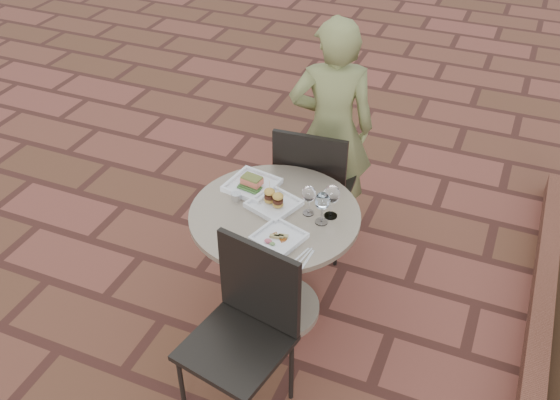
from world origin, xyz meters
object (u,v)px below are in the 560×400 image
at_px(chair_far, 313,181).
at_px(plate_salmon, 252,184).
at_px(plate_tuna, 279,237).
at_px(diner, 332,130).
at_px(plate_sliders, 274,202).
at_px(cafe_table, 275,248).
at_px(chair_near, 247,320).

relative_size(chair_far, plate_salmon, 3.23).
bearing_deg(chair_far, plate_tuna, 92.62).
relative_size(diner, plate_sliders, 5.06).
bearing_deg(cafe_table, chair_far, 89.81).
bearing_deg(diner, plate_tuna, 73.61).
xyz_separation_m(cafe_table, diner, (0.00, 0.90, 0.26)).
bearing_deg(chair_far, plate_sliders, 82.19).
xyz_separation_m(cafe_table, plate_tuna, (0.10, -0.19, 0.26)).
distance_m(chair_far, plate_tuna, 0.81).
bearing_deg(diner, plate_sliders, 66.34).
height_order(cafe_table, plate_sliders, plate_sliders).
bearing_deg(plate_salmon, diner, 74.18).
relative_size(plate_sliders, plate_tuna, 1.08).
relative_size(chair_near, plate_salmon, 3.23).
relative_size(plate_salmon, plate_sliders, 0.98).
distance_m(cafe_table, plate_tuna, 0.34).
bearing_deg(plate_sliders, chair_far, 86.96).
distance_m(diner, plate_tuna, 1.09).
bearing_deg(diner, chair_near, 72.45).
height_order(cafe_table, plate_tuna, plate_tuna).
bearing_deg(cafe_table, chair_near, -79.51).
bearing_deg(plate_tuna, cafe_table, 118.41).
height_order(chair_far, plate_salmon, chair_far).
relative_size(cafe_table, plate_tuna, 3.32).
xyz_separation_m(cafe_table, plate_salmon, (-0.20, 0.16, 0.27)).
relative_size(diner, plate_tuna, 5.45).
height_order(chair_near, diner, diner).
distance_m(plate_sliders, plate_tuna, 0.27).
bearing_deg(chair_near, plate_tuna, 101.68).
bearing_deg(plate_salmon, plate_tuna, -48.61).
bearing_deg(plate_tuna, chair_far, 97.39).
bearing_deg(cafe_table, plate_salmon, 142.19).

